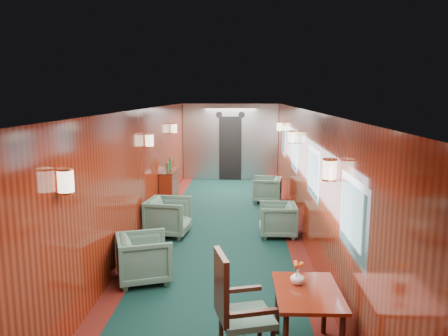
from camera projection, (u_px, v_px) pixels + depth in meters
name	position (u px, v px, depth m)	size (l,w,h in m)	color
room	(221.00, 153.00, 7.82)	(12.00, 12.10, 2.40)	black
bulkhead	(230.00, 142.00, 13.72)	(2.98, 0.17, 2.39)	#B4B7BB
windows_right	(302.00, 161.00, 8.03)	(0.02, 8.60, 0.80)	silver
wall_sconces	(223.00, 141.00, 8.35)	(2.97, 7.97, 0.25)	beige
dining_table	(307.00, 301.00, 4.44)	(0.67, 0.95, 0.70)	maroon
side_chair	(235.00, 305.00, 4.24)	(0.64, 0.66, 1.18)	#1C4137
credenza	(169.00, 189.00, 10.31)	(0.32, 1.02, 1.19)	maroon
flower_vase	(297.00, 277.00, 4.56)	(0.15, 0.15, 0.15)	white
armchair_left_near	(144.00, 258.00, 6.28)	(0.73, 0.75, 0.68)	#1C4137
armchair_left_far	(169.00, 217.00, 8.34)	(0.77, 0.79, 0.72)	#1C4137
armchair_right_near	(278.00, 220.00, 8.29)	(0.68, 0.70, 0.63)	#1C4137
armchair_right_far	(267.00, 190.00, 10.93)	(0.67, 0.69, 0.63)	#1C4137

